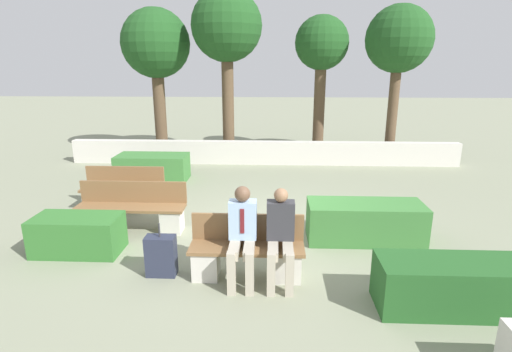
{
  "coord_description": "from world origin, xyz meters",
  "views": [
    {
      "loc": [
        0.3,
        -6.73,
        2.95
      ],
      "look_at": [
        -0.02,
        0.5,
        0.9
      ],
      "focal_mm": 28.0,
      "sensor_mm": 36.0,
      "label": 1
    }
  ],
  "objects_px": {
    "bench_right_side": "(123,194)",
    "tree_leftmost": "(156,46)",
    "bench_front": "(247,255)",
    "tree_rightmost": "(399,42)",
    "person_seated_woman": "(281,233)",
    "tree_center_right": "(322,48)",
    "person_seated_man": "(242,231)",
    "tree_center_left": "(227,29)",
    "bench_left_side": "(131,212)",
    "suitcase": "(161,256)"
  },
  "relations": [
    {
      "from": "bench_right_side",
      "to": "tree_leftmost",
      "type": "distance_m",
      "value": 6.11
    },
    {
      "from": "bench_front",
      "to": "tree_rightmost",
      "type": "relative_size",
      "value": 0.35
    },
    {
      "from": "person_seated_woman",
      "to": "tree_center_right",
      "type": "bearing_deg",
      "value": 80.51
    },
    {
      "from": "person_seated_man",
      "to": "tree_center_left",
      "type": "xyz_separation_m",
      "value": [
        -1.02,
        7.56,
        3.17
      ]
    },
    {
      "from": "bench_right_side",
      "to": "tree_center_left",
      "type": "distance_m",
      "value": 6.23
    },
    {
      "from": "bench_left_side",
      "to": "bench_front",
      "type": "bearing_deg",
      "value": -26.58
    },
    {
      "from": "person_seated_woman",
      "to": "tree_leftmost",
      "type": "relative_size",
      "value": 0.29
    },
    {
      "from": "tree_center_left",
      "to": "tree_rightmost",
      "type": "bearing_deg",
      "value": -2.31
    },
    {
      "from": "tree_leftmost",
      "to": "tree_center_right",
      "type": "bearing_deg",
      "value": 2.01
    },
    {
      "from": "tree_center_right",
      "to": "tree_rightmost",
      "type": "relative_size",
      "value": 0.96
    },
    {
      "from": "bench_left_side",
      "to": "tree_center_right",
      "type": "distance_m",
      "value": 8.21
    },
    {
      "from": "suitcase",
      "to": "tree_rightmost",
      "type": "distance_m",
      "value": 9.49
    },
    {
      "from": "bench_left_side",
      "to": "tree_leftmost",
      "type": "relative_size",
      "value": 0.43
    },
    {
      "from": "person_seated_man",
      "to": "bench_left_side",
      "type": "bearing_deg",
      "value": 141.97
    },
    {
      "from": "bench_left_side",
      "to": "tree_rightmost",
      "type": "height_order",
      "value": "tree_rightmost"
    },
    {
      "from": "suitcase",
      "to": "tree_rightmost",
      "type": "xyz_separation_m",
      "value": [
        5.19,
        7.25,
        3.25
      ]
    },
    {
      "from": "suitcase",
      "to": "tree_center_right",
      "type": "relative_size",
      "value": 0.18
    },
    {
      "from": "bench_right_side",
      "to": "tree_center_right",
      "type": "relative_size",
      "value": 0.38
    },
    {
      "from": "person_seated_woman",
      "to": "tree_rightmost",
      "type": "height_order",
      "value": "tree_rightmost"
    },
    {
      "from": "tree_leftmost",
      "to": "person_seated_woman",
      "type": "bearing_deg",
      "value": -64.36
    },
    {
      "from": "bench_left_side",
      "to": "person_seated_man",
      "type": "xyz_separation_m",
      "value": [
        2.16,
        -1.69,
        0.41
      ]
    },
    {
      "from": "tree_center_left",
      "to": "bench_left_side",
      "type": "bearing_deg",
      "value": -100.95
    },
    {
      "from": "suitcase",
      "to": "tree_rightmost",
      "type": "height_order",
      "value": "tree_rightmost"
    },
    {
      "from": "suitcase",
      "to": "tree_center_right",
      "type": "bearing_deg",
      "value": 69.16
    },
    {
      "from": "person_seated_woman",
      "to": "tree_leftmost",
      "type": "distance_m",
      "value": 9.25
    },
    {
      "from": "bench_right_side",
      "to": "suitcase",
      "type": "distance_m",
      "value": 3.05
    },
    {
      "from": "tree_leftmost",
      "to": "bench_right_side",
      "type": "bearing_deg",
      "value": -83.42
    },
    {
      "from": "tree_center_left",
      "to": "tree_center_right",
      "type": "relative_size",
      "value": 1.15
    },
    {
      "from": "person_seated_man",
      "to": "person_seated_woman",
      "type": "distance_m",
      "value": 0.52
    },
    {
      "from": "bench_front",
      "to": "bench_right_side",
      "type": "relative_size",
      "value": 0.98
    },
    {
      "from": "tree_leftmost",
      "to": "tree_center_right",
      "type": "relative_size",
      "value": 1.05
    },
    {
      "from": "bench_right_side",
      "to": "person_seated_man",
      "type": "bearing_deg",
      "value": -50.17
    },
    {
      "from": "tree_rightmost",
      "to": "person_seated_man",
      "type": "bearing_deg",
      "value": -118.63
    },
    {
      "from": "bench_front",
      "to": "tree_center_right",
      "type": "height_order",
      "value": "tree_center_right"
    },
    {
      "from": "tree_leftmost",
      "to": "suitcase",
      "type": "bearing_deg",
      "value": -74.84
    },
    {
      "from": "suitcase",
      "to": "tree_center_left",
      "type": "bearing_deg",
      "value": 88.79
    },
    {
      "from": "bench_right_side",
      "to": "person_seated_man",
      "type": "relative_size",
      "value": 1.22
    },
    {
      "from": "person_seated_man",
      "to": "suitcase",
      "type": "height_order",
      "value": "person_seated_man"
    },
    {
      "from": "tree_center_left",
      "to": "tree_center_right",
      "type": "xyz_separation_m",
      "value": [
        2.9,
        0.59,
        -0.51
      ]
    },
    {
      "from": "bench_left_side",
      "to": "tree_leftmost",
      "type": "distance_m",
      "value": 7.11
    },
    {
      "from": "suitcase",
      "to": "tree_leftmost",
      "type": "relative_size",
      "value": 0.17
    },
    {
      "from": "tree_leftmost",
      "to": "tree_center_right",
      "type": "distance_m",
      "value": 5.19
    },
    {
      "from": "person_seated_man",
      "to": "tree_center_left",
      "type": "height_order",
      "value": "tree_center_left"
    },
    {
      "from": "bench_front",
      "to": "tree_center_left",
      "type": "xyz_separation_m",
      "value": [
        -1.07,
        7.43,
        3.59
      ]
    },
    {
      "from": "tree_center_left",
      "to": "person_seated_woman",
      "type": "bearing_deg",
      "value": -78.5
    },
    {
      "from": "person_seated_man",
      "to": "suitcase",
      "type": "bearing_deg",
      "value": 174.55
    },
    {
      "from": "person_seated_woman",
      "to": "suitcase",
      "type": "xyz_separation_m",
      "value": [
        -1.7,
        0.12,
        -0.44
      ]
    },
    {
      "from": "person_seated_woman",
      "to": "suitcase",
      "type": "height_order",
      "value": "person_seated_woman"
    },
    {
      "from": "tree_center_right",
      "to": "suitcase",
      "type": "bearing_deg",
      "value": -110.84
    },
    {
      "from": "bench_front",
      "to": "person_seated_man",
      "type": "distance_m",
      "value": 0.45
    }
  ]
}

